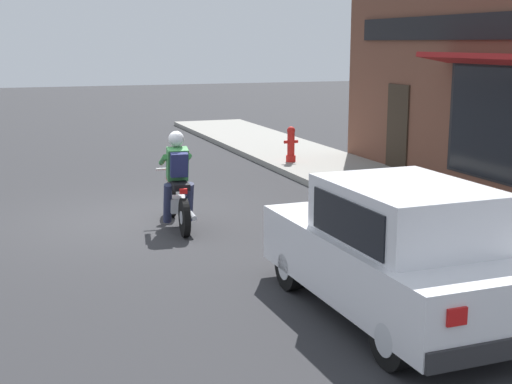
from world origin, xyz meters
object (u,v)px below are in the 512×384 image
object	(u,v)px
car_hatchback	(396,252)
motorcycle_with_rider	(177,187)
traffic_cone	(494,205)
fire_hydrant	(291,145)

from	to	relation	value
car_hatchback	motorcycle_with_rider	bearing A→B (deg)	105.40
traffic_cone	fire_hydrant	xyz separation A→B (m)	(-0.78, 6.78, 0.14)
motorcycle_with_rider	fire_hydrant	distance (m)	6.21
car_hatchback	fire_hydrant	world-z (taller)	car_hatchback
car_hatchback	traffic_cone	bearing A→B (deg)	38.19
motorcycle_with_rider	car_hatchback	bearing A→B (deg)	-74.60
fire_hydrant	car_hatchback	bearing A→B (deg)	-105.90
motorcycle_with_rider	fire_hydrant	size ratio (longest dim) A/B	2.30
fire_hydrant	traffic_cone	bearing A→B (deg)	-83.45
motorcycle_with_rider	car_hatchback	distance (m)	4.98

